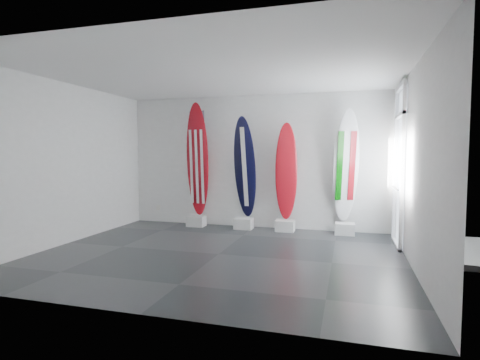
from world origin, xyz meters
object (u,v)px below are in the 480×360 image
(surfboard_usa, at_px, (197,160))
(surfboard_italy, at_px, (346,166))
(surfboard_navy, at_px, (245,168))
(surfboard_swiss, at_px, (286,171))

(surfboard_usa, bearing_deg, surfboard_italy, 10.46)
(surfboard_navy, bearing_deg, surfboard_italy, 8.36)
(surfboard_usa, relative_size, surfboard_navy, 1.14)
(surfboard_navy, bearing_deg, surfboard_swiss, 8.36)
(surfboard_navy, distance_m, surfboard_italy, 2.19)
(surfboard_swiss, bearing_deg, surfboard_usa, 171.35)
(surfboard_navy, height_order, surfboard_swiss, surfboard_navy)
(surfboard_swiss, relative_size, surfboard_italy, 0.89)
(surfboard_italy, bearing_deg, surfboard_usa, 163.60)
(surfboard_usa, xyz_separation_m, surfboard_swiss, (2.08, 0.00, -0.25))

